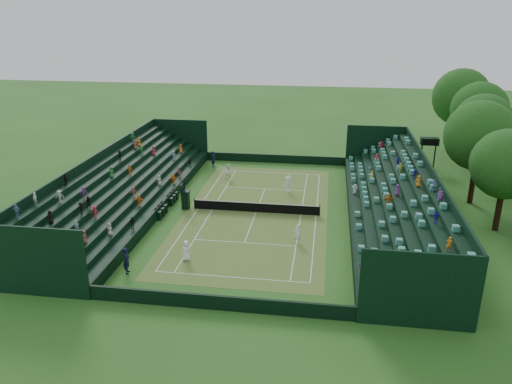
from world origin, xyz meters
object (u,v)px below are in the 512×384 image
at_px(tennis_net, 256,207).
at_px(player_near_east, 298,234).
at_px(umpire_chair, 185,197).
at_px(player_far_west, 229,172).
at_px(player_near_west, 186,251).
at_px(player_far_east, 288,184).

bearing_deg(tennis_net, player_near_east, -54.35).
bearing_deg(umpire_chair, player_far_west, 75.57).
bearing_deg(player_near_east, player_far_west, -56.54).
relative_size(umpire_chair, player_near_west, 1.66).
xyz_separation_m(player_near_east, player_far_west, (-8.51, 14.78, 0.05)).
bearing_deg(player_far_west, umpire_chair, -118.69).
distance_m(player_near_west, player_far_west, 18.87).
distance_m(tennis_net, player_far_east, 6.33).
bearing_deg(player_far_east, player_near_east, -106.46).
xyz_separation_m(umpire_chair, player_near_west, (2.89, -9.91, -0.33)).
height_order(umpire_chair, player_far_west, umpire_chair).
xyz_separation_m(player_near_west, player_far_east, (6.19, 15.75, 0.07)).
bearing_deg(player_near_west, player_far_east, -114.18).
bearing_deg(player_far_west, player_near_east, -74.33).
bearing_deg(tennis_net, umpire_chair, -179.91).
height_order(tennis_net, umpire_chair, umpire_chair).
height_order(player_near_west, player_far_east, player_far_east).
height_order(tennis_net, player_near_east, player_near_east).
bearing_deg(umpire_chair, player_far_east, 32.74).
distance_m(umpire_chair, player_far_west, 9.25).
distance_m(player_near_east, player_far_east, 11.79).
bearing_deg(tennis_net, player_near_west, -110.68).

